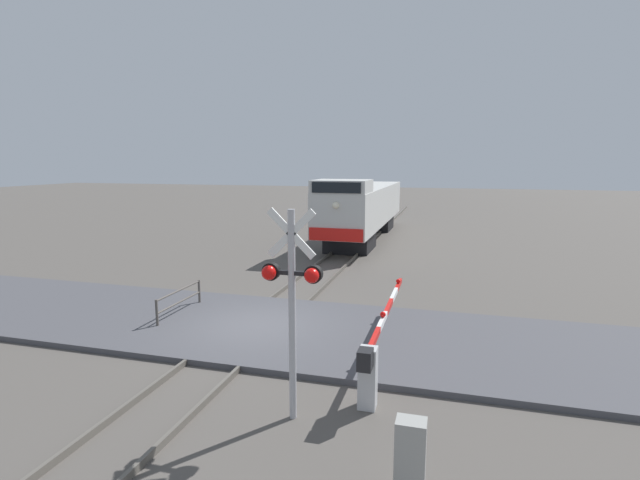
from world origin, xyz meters
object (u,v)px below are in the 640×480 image
crossing_signal (292,291)px  utility_cabinet (410,460)px  locomotive (364,207)px  crossing_gate (375,350)px  guard_railing (180,299)px

crossing_signal → utility_cabinet: (2.41, -1.68, -1.96)m
locomotive → crossing_gate: size_ratio=2.38×
locomotive → crossing_signal: bearing=-83.1°
utility_cabinet → locomotive: bearing=102.1°
utility_cabinet → guard_railing: bearing=140.6°
locomotive → utility_cabinet: locomotive is taller
locomotive → guard_railing: 17.44m
utility_cabinet → crossing_signal: bearing=145.1°
crossing_gate → utility_cabinet: size_ratio=5.23×
crossing_gate → guard_railing: (-6.81, 3.08, -0.26)m
guard_railing → crossing_gate: bearing=-24.3°
crossing_gate → utility_cabinet: 3.56m
locomotive → crossing_gate: locomotive is taller
crossing_gate → utility_cabinet: (1.07, -3.38, -0.25)m
locomotive → utility_cabinet: (5.04, -23.61, -1.42)m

